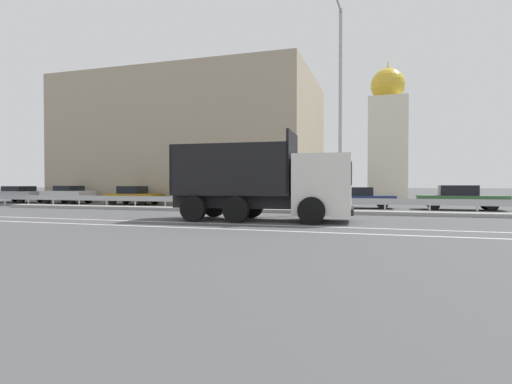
% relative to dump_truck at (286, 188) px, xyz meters
% --- Properties ---
extents(ground_plane, '(320.00, 320.00, 0.00)m').
position_rel_dump_truck_xyz_m(ground_plane, '(-3.46, 2.50, -1.36)').
color(ground_plane, '#4C4C4F').
extents(lane_strip_0, '(57.88, 0.16, 0.01)m').
position_rel_dump_truck_xyz_m(lane_strip_0, '(-1.05, -1.86, -1.36)').
color(lane_strip_0, silver).
rests_on(lane_strip_0, ground_plane).
extents(lane_strip_1, '(57.88, 0.16, 0.01)m').
position_rel_dump_truck_xyz_m(lane_strip_1, '(-1.05, -3.54, -1.36)').
color(lane_strip_1, silver).
rests_on(lane_strip_1, ground_plane).
extents(median_island, '(31.83, 1.10, 0.18)m').
position_rel_dump_truck_xyz_m(median_island, '(-3.46, 4.69, -1.27)').
color(median_island, gray).
rests_on(median_island, ground_plane).
extents(median_guardrail, '(57.88, 0.09, 0.78)m').
position_rel_dump_truck_xyz_m(median_guardrail, '(-3.46, 5.51, -0.79)').
color(median_guardrail, '#9EA0A5').
rests_on(median_guardrail, ground_plane).
extents(dump_truck, '(7.54, 3.11, 3.64)m').
position_rel_dump_truck_xyz_m(dump_truck, '(0.00, 0.00, 0.00)').
color(dump_truck, silver).
rests_on(dump_truck, ground_plane).
extents(median_road_sign, '(0.70, 0.16, 2.10)m').
position_rel_dump_truck_xyz_m(median_road_sign, '(1.09, 4.69, -0.27)').
color(median_road_sign, white).
rests_on(median_road_sign, ground_plane).
extents(street_lamp_1, '(0.71, 2.34, 10.40)m').
position_rel_dump_truck_xyz_m(street_lamp_1, '(1.77, 4.48, 4.35)').
color(street_lamp_1, '#ADADB2').
rests_on(street_lamp_1, ground_plane).
extents(parked_car_0, '(4.90, 2.19, 1.37)m').
position_rel_dump_truck_xyz_m(parked_car_0, '(-24.97, 9.72, -0.65)').
color(parked_car_0, '#A3A3A8').
rests_on(parked_car_0, ground_plane).
extents(parked_car_1, '(4.10, 2.08, 1.40)m').
position_rel_dump_truck_xyz_m(parked_car_1, '(-19.81, 9.65, -0.63)').
color(parked_car_1, silver).
rests_on(parked_car_1, ground_plane).
extents(parked_car_2, '(4.04, 2.17, 1.38)m').
position_rel_dump_truck_xyz_m(parked_car_2, '(-13.81, 9.64, -0.67)').
color(parked_car_2, '#B27A14').
rests_on(parked_car_2, ground_plane).
extents(parked_car_3, '(4.54, 2.15, 1.49)m').
position_rel_dump_truck_xyz_m(parked_car_3, '(-7.98, 9.58, -0.59)').
color(parked_car_3, gray).
rests_on(parked_car_3, ground_plane).
extents(parked_car_4, '(4.12, 2.07, 1.49)m').
position_rel_dump_truck_xyz_m(parked_car_4, '(-2.35, 10.00, -0.62)').
color(parked_car_4, '#B27A14').
rests_on(parked_car_4, ground_plane).
extents(parked_car_5, '(4.33, 2.20, 1.33)m').
position_rel_dump_truck_xyz_m(parked_car_5, '(2.50, 10.08, -0.69)').
color(parked_car_5, navy).
rests_on(parked_car_5, ground_plane).
extents(parked_car_6, '(4.84, 1.97, 1.45)m').
position_rel_dump_truck_xyz_m(parked_car_6, '(8.22, 9.96, -0.64)').
color(parked_car_6, '#335B33').
rests_on(parked_car_6, ground_plane).
extents(background_building_0, '(21.91, 13.97, 10.93)m').
position_rel_dump_truck_xyz_m(background_building_0, '(-12.76, 18.22, 4.10)').
color(background_building_0, tan).
rests_on(background_building_0, ground_plane).
extents(church_tower, '(3.60, 3.60, 13.64)m').
position_rel_dump_truck_xyz_m(church_tower, '(4.41, 24.90, 4.88)').
color(church_tower, silver).
rests_on(church_tower, ground_plane).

